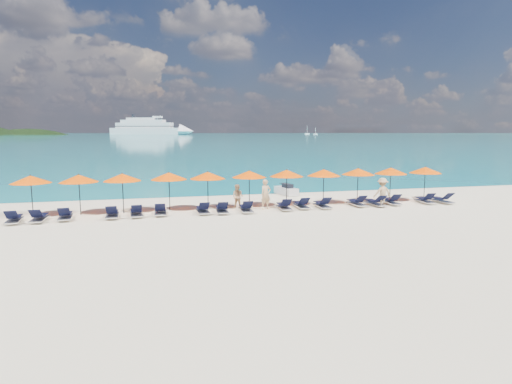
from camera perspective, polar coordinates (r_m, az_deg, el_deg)
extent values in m
plane|color=beige|center=(21.17, 1.96, -4.33)|extent=(1400.00, 1400.00, 0.00)
cube|color=#1FA9B2|center=(679.92, -13.55, 7.50)|extent=(1600.00, 1300.00, 0.01)
ellipsoid|color=black|center=(598.88, -27.88, 3.38)|extent=(162.00, 126.00, 85.50)
cube|color=silver|center=(621.70, -14.47, 7.85)|extent=(98.37, 56.60, 9.05)
cone|color=silver|center=(599.75, -9.21, 8.00)|extent=(26.23, 26.23, 19.90)
cube|color=silver|center=(622.49, -14.65, 8.60)|extent=(79.06, 46.11, 7.24)
cube|color=silver|center=(623.33, -14.82, 9.09)|extent=(61.94, 37.25, 4.52)
cube|color=silver|center=(624.17, -14.99, 9.41)|extent=(42.63, 26.76, 3.17)
cube|color=black|center=(622.48, -14.65, 8.47)|extent=(80.04, 46.68, 0.81)
cube|color=black|center=(622.52, -14.66, 8.76)|extent=(78.08, 45.55, 0.81)
cylinder|color=black|center=(629.58, -16.05, 9.69)|extent=(3.98, 3.98, 4.98)
cube|color=silver|center=(624.00, 6.83, 7.72)|extent=(6.68, 2.23, 1.78)
cylinder|color=silver|center=(624.00, 6.83, 8.25)|extent=(0.40, 0.40, 11.13)
cube|color=silver|center=(597.25, 7.91, 7.67)|extent=(5.39, 1.80, 1.44)
cylinder|color=silver|center=(597.24, 7.92, 8.11)|extent=(0.32, 0.32, 8.98)
cube|color=silver|center=(31.04, 4.04, 0.16)|extent=(1.27, 2.33, 0.51)
cube|color=black|center=(30.83, 4.22, 0.79)|extent=(0.64, 0.99, 0.32)
cylinder|color=black|center=(31.44, 3.55, 1.19)|extent=(0.51, 0.16, 0.06)
imported|color=tan|center=(25.05, 1.32, -0.33)|extent=(0.73, 0.58, 1.77)
imported|color=tan|center=(25.19, -2.45, -0.64)|extent=(0.82, 0.74, 1.46)
imported|color=tan|center=(27.01, 16.48, -0.04)|extent=(1.17, 0.60, 1.77)
cylinder|color=black|center=(25.80, -27.71, -0.53)|extent=(0.05, 0.05, 2.20)
cone|color=#FD4E00|center=(25.70, -27.85, 1.50)|extent=(2.10, 2.10, 0.42)
sphere|color=black|center=(25.68, -27.88, 1.98)|extent=(0.08, 0.08, 0.08)
cylinder|color=black|center=(25.20, -22.45, -0.40)|extent=(0.05, 0.05, 2.20)
cone|color=#FD4E00|center=(25.09, -22.57, 1.68)|extent=(2.10, 2.10, 0.42)
sphere|color=black|center=(25.07, -22.59, 2.18)|extent=(0.08, 0.08, 0.08)
cylinder|color=black|center=(24.99, -17.32, -0.22)|extent=(0.05, 0.05, 2.20)
cone|color=#FD4E00|center=(24.88, -17.41, 1.88)|extent=(2.10, 2.10, 0.42)
sphere|color=black|center=(24.86, -17.43, 2.38)|extent=(0.08, 0.08, 0.08)
cylinder|color=black|center=(25.05, -11.47, 0.01)|extent=(0.05, 0.05, 2.20)
cone|color=#FD4E00|center=(24.94, -11.53, 2.10)|extent=(2.10, 2.10, 0.42)
sphere|color=black|center=(24.92, -11.55, 2.60)|extent=(0.08, 0.08, 0.08)
cylinder|color=black|center=(25.11, -6.43, 0.14)|extent=(0.05, 0.05, 2.20)
cone|color=#FD4E00|center=(25.00, -6.46, 2.23)|extent=(2.10, 2.10, 0.42)
sphere|color=black|center=(24.98, -6.47, 2.73)|extent=(0.08, 0.08, 0.08)
cylinder|color=black|center=(25.66, -0.90, 0.36)|extent=(0.05, 0.05, 2.20)
cone|color=#FD4E00|center=(25.55, -0.90, 2.40)|extent=(2.10, 2.10, 0.42)
sphere|color=black|center=(25.53, -0.90, 2.90)|extent=(0.08, 0.08, 0.08)
cylinder|color=black|center=(26.27, 4.09, 0.52)|extent=(0.05, 0.05, 2.20)
cone|color=#FD4E00|center=(26.17, 4.11, 2.52)|extent=(2.10, 2.10, 0.42)
sphere|color=black|center=(26.15, 4.12, 3.00)|extent=(0.08, 0.08, 0.08)
cylinder|color=black|center=(26.90, 8.98, 0.62)|extent=(0.05, 0.05, 2.20)
cone|color=#FD4E00|center=(26.80, 9.03, 2.57)|extent=(2.10, 2.10, 0.42)
sphere|color=black|center=(26.78, 9.04, 3.04)|extent=(0.08, 0.08, 0.08)
cylinder|color=black|center=(28.04, 13.40, 0.80)|extent=(0.05, 0.05, 2.20)
cone|color=#FD4E00|center=(27.94, 13.46, 2.67)|extent=(2.10, 2.10, 0.42)
sphere|color=black|center=(27.92, 13.48, 3.12)|extent=(0.08, 0.08, 0.08)
cylinder|color=black|center=(29.12, 17.46, 0.91)|extent=(0.05, 0.05, 2.20)
cone|color=#FD4E00|center=(29.03, 17.54, 2.71)|extent=(2.10, 2.10, 0.42)
sphere|color=black|center=(29.01, 17.56, 3.15)|extent=(0.08, 0.08, 0.08)
cylinder|color=black|center=(30.43, 21.56, 1.01)|extent=(0.05, 0.05, 2.20)
cone|color=#FD4E00|center=(30.34, 21.65, 2.74)|extent=(2.10, 2.10, 0.42)
sphere|color=black|center=(30.33, 21.67, 3.15)|extent=(0.08, 0.08, 0.08)
cube|color=silver|center=(24.61, -29.55, -3.30)|extent=(0.76, 1.75, 0.06)
cube|color=black|center=(24.82, -29.47, -2.83)|extent=(0.64, 1.14, 0.04)
cube|color=black|center=(24.01, -29.86, -2.59)|extent=(0.59, 0.58, 0.43)
cube|color=silver|center=(24.36, -26.94, -3.24)|extent=(0.65, 1.71, 0.06)
cube|color=black|center=(24.57, -26.83, -2.76)|extent=(0.57, 1.11, 0.04)
cube|color=black|center=(23.76, -27.32, -2.52)|extent=(0.56, 0.55, 0.43)
cube|color=silver|center=(24.31, -24.07, -3.08)|extent=(0.75, 1.74, 0.06)
cube|color=black|center=(24.52, -24.04, -2.61)|extent=(0.63, 1.14, 0.04)
cube|color=black|center=(23.70, -24.26, -2.36)|extent=(0.59, 0.58, 0.43)
cube|color=silver|center=(23.93, -18.61, -2.96)|extent=(0.66, 1.71, 0.06)
cube|color=black|center=(24.15, -18.60, -2.48)|extent=(0.58, 1.11, 0.04)
cube|color=black|center=(23.32, -18.73, -2.23)|extent=(0.56, 0.55, 0.43)
cube|color=silver|center=(23.92, -15.67, -2.84)|extent=(0.74, 1.74, 0.06)
cube|color=black|center=(24.13, -15.71, -2.36)|extent=(0.62, 1.14, 0.04)
cube|color=black|center=(23.30, -15.65, -2.10)|extent=(0.59, 0.57, 0.43)
cube|color=silver|center=(24.03, -12.62, -2.69)|extent=(0.69, 1.72, 0.06)
cube|color=black|center=(24.25, -12.62, -2.21)|extent=(0.59, 1.12, 0.04)
cube|color=black|center=(23.42, -12.67, -1.95)|extent=(0.57, 0.56, 0.43)
cube|color=silver|center=(24.03, -7.11, -2.55)|extent=(0.66, 1.71, 0.06)
cube|color=black|center=(24.24, -7.20, -2.07)|extent=(0.58, 1.11, 0.04)
cube|color=black|center=(23.42, -6.93, -1.81)|extent=(0.56, 0.55, 0.43)
cube|color=silver|center=(24.05, -4.57, -2.51)|extent=(0.73, 1.74, 0.06)
cube|color=black|center=(24.26, -4.63, -2.03)|extent=(0.62, 1.13, 0.04)
cube|color=black|center=(23.44, -4.45, -1.77)|extent=(0.58, 0.57, 0.43)
cube|color=silver|center=(24.29, -1.36, -2.38)|extent=(0.70, 1.73, 0.06)
cube|color=black|center=(24.50, -1.46, -1.90)|extent=(0.60, 1.12, 0.04)
cube|color=black|center=(23.68, -1.13, -1.64)|extent=(0.57, 0.56, 0.43)
cube|color=silver|center=(25.03, 3.76, -2.08)|extent=(0.74, 1.74, 0.06)
cube|color=black|center=(25.24, 3.63, -1.62)|extent=(0.63, 1.14, 0.04)
cube|color=black|center=(24.43, 4.07, -1.36)|extent=(0.59, 0.57, 0.43)
cube|color=silver|center=(25.56, 6.06, -1.89)|extent=(0.69, 1.72, 0.06)
cube|color=black|center=(25.77, 5.90, -1.45)|extent=(0.60, 1.12, 0.04)
cube|color=black|center=(24.98, 6.45, -1.18)|extent=(0.57, 0.56, 0.43)
cube|color=silver|center=(25.86, 8.82, -1.83)|extent=(0.64, 1.71, 0.06)
cube|color=black|center=(26.06, 8.62, -1.39)|extent=(0.56, 1.11, 0.04)
cube|color=black|center=(25.29, 9.31, -1.12)|extent=(0.56, 0.54, 0.43)
cube|color=silver|center=(26.95, 13.26, -1.55)|extent=(0.67, 1.72, 0.06)
cube|color=black|center=(27.14, 13.01, -1.13)|extent=(0.58, 1.12, 0.04)
cube|color=black|center=(26.41, 13.86, -0.86)|extent=(0.56, 0.55, 0.43)
cube|color=silver|center=(27.24, 15.59, -1.53)|extent=(0.77, 1.75, 0.06)
cube|color=black|center=(27.42, 15.31, -1.12)|extent=(0.64, 1.14, 0.04)
cube|color=black|center=(26.73, 16.29, -0.84)|extent=(0.59, 0.58, 0.43)
cube|color=silver|center=(28.09, 17.57, -1.33)|extent=(0.74, 1.74, 0.06)
cube|color=black|center=(28.28, 17.35, -0.92)|extent=(0.63, 1.14, 0.04)
cube|color=black|center=(27.54, 18.13, -0.67)|extent=(0.59, 0.57, 0.43)
cube|color=silver|center=(29.29, 21.57, -1.14)|extent=(0.78, 1.75, 0.06)
cube|color=black|center=(29.48, 21.34, -0.76)|extent=(0.65, 1.15, 0.04)
cube|color=black|center=(28.76, 22.15, -0.51)|extent=(0.60, 0.59, 0.43)
cube|color=silver|center=(29.77, 23.51, -1.11)|extent=(0.75, 1.74, 0.06)
cube|color=black|center=(29.93, 23.21, -0.73)|extent=(0.64, 1.14, 0.04)
cube|color=black|center=(29.31, 24.27, -0.48)|extent=(0.59, 0.58, 0.43)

